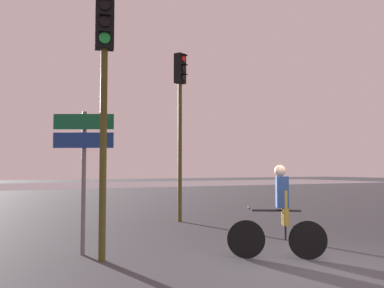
{
  "coord_description": "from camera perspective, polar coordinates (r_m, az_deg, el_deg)",
  "views": [
    {
      "loc": [
        -4.61,
        -4.89,
        1.55
      ],
      "look_at": [
        0.5,
        5.0,
        2.2
      ],
      "focal_mm": 40.0,
      "sensor_mm": 36.0,
      "label": 1
    }
  ],
  "objects": [
    {
      "name": "traffic_light_center",
      "position": [
        12.83,
        -1.6,
        5.17
      ],
      "size": [
        0.4,
        0.42,
        5.01
      ],
      "rotation": [
        0.0,
        0.0,
        3.67
      ],
      "color": "#4C4719",
      "rests_on": "ground"
    },
    {
      "name": "cyclist",
      "position": [
        7.64,
        11.67,
        -8.76
      ],
      "size": [
        1.46,
        0.96,
        1.62
      ],
      "rotation": [
        0.0,
        0.0,
        1.0
      ],
      "color": "black",
      "rests_on": "ground"
    },
    {
      "name": "water_strip",
      "position": [
        41.93,
        -21.08,
        -5.24
      ],
      "size": [
        80.0,
        16.0,
        0.01
      ],
      "primitive_type": "cube",
      "color": "slate",
      "rests_on": "ground"
    },
    {
      "name": "direction_sign_post",
      "position": [
        8.02,
        -14.26,
        -1.49
      ],
      "size": [
        0.98,
        0.55,
        2.6
      ],
      "rotation": [
        0.0,
        0.0,
        2.65
      ],
      "color": "slate",
      "rests_on": "ground"
    },
    {
      "name": "ground_plane",
      "position": [
        6.9,
        16.22,
        -16.19
      ],
      "size": [
        120.0,
        120.0,
        0.0
      ],
      "primitive_type": "plane",
      "color": "#333338"
    },
    {
      "name": "traffic_light_near_left",
      "position": [
        7.62,
        -11.65,
        8.78
      ],
      "size": [
        0.37,
        0.39,
        4.52
      ],
      "rotation": [
        0.0,
        0.0,
        2.89
      ],
      "color": "#4C4719",
      "rests_on": "ground"
    }
  ]
}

